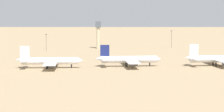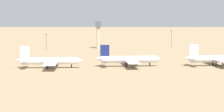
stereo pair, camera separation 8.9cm
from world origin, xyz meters
TOP-DOWN VIEW (x-y plane):
  - ground at (0.00, 0.00)m, footprint 4000.00×4000.00m
  - ridge_west at (-50.11, 1131.01)m, footprint 301.63×248.41m
  - ridge_center at (496.20, 1115.72)m, footprint 254.82×249.20m
  - parked_jet_white_1 at (-51.70, -6.16)m, footprint 41.18×34.59m
  - parked_jet_navy_2 at (-2.71, -3.67)m, footprint 41.63×34.82m
  - parked_jet_white_3 at (53.39, -6.19)m, footprint 42.25×35.39m
  - control_tower at (-12.54, 129.95)m, footprint 5.20×5.20m
  - light_pole_west at (59.13, 131.85)m, footprint 1.80×0.50m
  - light_pole_mid at (-60.59, 114.97)m, footprint 1.80×0.50m

SIDE VIEW (x-z plane):
  - ground at x=0.00m, z-range 0.00..0.00m
  - parked_jet_white_1 at x=-51.70m, z-range -2.34..11.27m
  - parked_jet_navy_2 at x=-2.71m, z-range -2.38..11.42m
  - parked_jet_white_3 at x=53.39m, z-range -2.41..11.57m
  - light_pole_mid at x=-60.59m, z-range 1.19..15.87m
  - light_pole_west at x=59.13m, z-range 1.22..17.91m
  - control_tower at x=-12.54m, z-range 2.67..28.48m
  - ridge_west at x=-50.11m, z-range 0.00..86.46m
  - ridge_center at x=496.20m, z-range 0.00..101.46m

